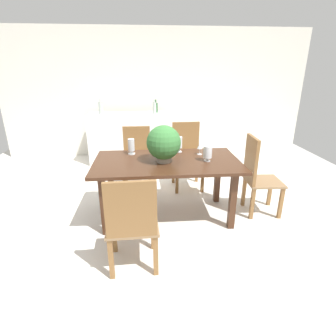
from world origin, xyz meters
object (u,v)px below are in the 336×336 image
at_px(flower_centerpiece, 164,143).
at_px(wine_glass, 200,147).
at_px(crystal_vase_center_near, 179,143).
at_px(crystal_vase_left, 208,152).
at_px(chair_far_left, 137,155).
at_px(dining_table, 167,168).
at_px(crystal_vase_right, 131,146).
at_px(chair_near_left, 132,221).
at_px(kitchen_counter, 133,138).
at_px(wine_bottle_dark, 154,108).
at_px(wine_bottle_amber, 156,108).
at_px(chair_foot_end, 257,173).
at_px(chair_far_right, 187,152).
at_px(wine_bottle_tall, 101,108).

relative_size(flower_centerpiece, wine_glass, 3.04).
bearing_deg(crystal_vase_center_near, crystal_vase_left, -53.41).
height_order(chair_far_left, crystal_vase_left, chair_far_left).
height_order(dining_table, crystal_vase_right, crystal_vase_right).
bearing_deg(chair_near_left, crystal_vase_left, -135.94).
relative_size(chair_near_left, crystal_vase_left, 5.11).
xyz_separation_m(flower_centerpiece, crystal_vase_left, (0.52, -0.02, -0.12)).
xyz_separation_m(kitchen_counter, wine_bottle_dark, (0.44, -0.11, 0.61)).
distance_m(wine_bottle_dark, wine_bottle_amber, 0.17).
bearing_deg(kitchen_counter, wine_bottle_dark, -14.03).
xyz_separation_m(chair_far_left, crystal_vase_center_near, (0.59, -0.63, 0.35)).
bearing_deg(flower_centerpiece, crystal_vase_center_near, 58.40).
bearing_deg(chair_foot_end, chair_far_right, 41.08).
relative_size(wine_glass, wine_bottle_tall, 0.50).
xyz_separation_m(dining_table, chair_far_left, (-0.40, 0.96, -0.13)).
bearing_deg(dining_table, kitchen_counter, 102.60).
xyz_separation_m(crystal_vase_left, wine_glass, (-0.04, 0.27, -0.01)).
xyz_separation_m(chair_near_left, kitchen_counter, (-0.11, 3.21, -0.04)).
bearing_deg(chair_far_right, crystal_vase_center_near, -109.71).
distance_m(crystal_vase_left, kitchen_counter, 2.54).
xyz_separation_m(chair_foot_end, crystal_vase_center_near, (-0.96, 0.33, 0.33)).
distance_m(chair_far_left, flower_centerpiece, 1.16).
relative_size(dining_table, chair_near_left, 1.83).
relative_size(crystal_vase_right, wine_bottle_dark, 0.75).
bearing_deg(kitchen_counter, wine_bottle_tall, -172.79).
relative_size(chair_far_left, crystal_vase_left, 5.15).
height_order(kitchen_counter, wine_bottle_tall, wine_bottle_tall).
xyz_separation_m(chair_foot_end, wine_glass, (-0.71, 0.20, 0.31)).
relative_size(chair_far_right, wine_bottle_tall, 3.57).
xyz_separation_m(chair_near_left, wine_bottle_dark, (0.33, 3.10, 0.57)).
distance_m(flower_centerpiece, wine_bottle_tall, 2.45).
xyz_separation_m(chair_foot_end, wine_bottle_tall, (-2.24, 2.17, 0.55)).
bearing_deg(crystal_vase_right, wine_bottle_tall, 109.15).
bearing_deg(flower_centerpiece, chair_near_left, -110.82).
bearing_deg(chair_foot_end, wine_bottle_tall, 48.98).
relative_size(flower_centerpiece, crystal_vase_right, 2.16).
relative_size(crystal_vase_center_near, crystal_vase_right, 1.02).
bearing_deg(chair_far_left, chair_near_left, -89.32).
bearing_deg(chair_near_left, dining_table, -114.08).
bearing_deg(crystal_vase_center_near, kitchen_counter, 109.88).
relative_size(crystal_vase_right, wine_glass, 1.41).
distance_m(dining_table, kitchen_counter, 2.31).
bearing_deg(dining_table, crystal_vase_left, -7.09).
height_order(kitchen_counter, wine_bottle_amber, wine_bottle_amber).
xyz_separation_m(dining_table, chair_foot_end, (1.15, 0.01, -0.11)).
height_order(chair_far_right, wine_bottle_tall, wine_bottle_tall).
height_order(chair_near_left, crystal_vase_right, crystal_vase_right).
relative_size(chair_near_left, flower_centerpiece, 2.20).
bearing_deg(chair_foot_end, chair_far_left, 61.32).
xyz_separation_m(chair_far_right, wine_bottle_tall, (-1.48, 1.20, 0.55)).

